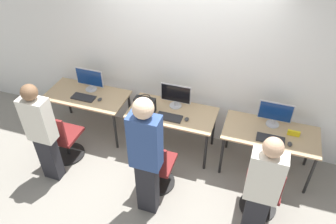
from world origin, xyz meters
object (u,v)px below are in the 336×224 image
object	(u,v)px
keyboard_left	(83,97)
person_right	(262,189)
mouse_center	(187,119)
person_center	(146,155)
office_chair_center	(156,168)
mouse_left	(100,99)
mouse_right	(290,144)
monitor_center	(176,95)
keyboard_center	(169,117)
monitor_left	(90,79)
keyboard_right	(271,139)
office_chair_left	(63,140)
monitor_right	(275,113)
handbag	(145,105)
office_chair_right	(262,193)
person_left	(42,131)

from	to	relation	value
keyboard_left	person_right	bearing A→B (deg)	-20.50
mouse_center	person_center	xyz separation A→B (m)	(-0.20, -1.06, 0.25)
office_chair_center	mouse_left	bearing A→B (deg)	148.21
mouse_right	person_right	bearing A→B (deg)	-106.47
monitor_center	person_center	size ratio (longest dim) A/B	0.26
monitor_center	keyboard_center	xyz separation A→B (m)	(0.00, -0.30, -0.18)
monitor_left	keyboard_right	world-z (taller)	monitor_left
monitor_center	office_chair_center	size ratio (longest dim) A/B	0.51
keyboard_center	monitor_center	bearing A→B (deg)	90.00
keyboard_center	person_right	distance (m)	1.70
monitor_center	person_right	distance (m)	1.89
office_chair_left	monitor_right	bearing A→B (deg)	17.30
keyboard_center	person_center	xyz separation A→B (m)	(0.05, -1.03, 0.25)
person_right	handbag	size ratio (longest dim) A/B	5.27
monitor_left	keyboard_left	bearing A→B (deg)	-90.00
keyboard_center	office_chair_right	xyz separation A→B (m)	(1.42, -0.63, -0.36)
mouse_left	office_chair_left	bearing A→B (deg)	-116.70
person_right	keyboard_center	bearing A→B (deg)	143.89
keyboard_left	person_center	xyz separation A→B (m)	(1.47, -1.07, 0.25)
keyboard_right	person_right	world-z (taller)	person_right
person_left	monitor_right	world-z (taller)	person_left
office_chair_left	keyboard_right	size ratio (longest dim) A/B	2.43
mouse_right	person_center	bearing A→B (deg)	-148.27
mouse_left	mouse_right	bearing A→B (deg)	-2.11
mouse_left	office_chair_center	world-z (taller)	office_chair_center
keyboard_center	monitor_left	bearing A→B (deg)	168.40
person_center	mouse_center	bearing A→B (deg)	79.51
person_right	person_center	bearing A→B (deg)	-178.79
office_chair_center	mouse_right	world-z (taller)	office_chair_center
mouse_center	mouse_right	size ratio (longest dim) A/B	1.00
office_chair_center	person_center	distance (m)	0.71
keyboard_left	person_center	bearing A→B (deg)	-36.10
office_chair_left	office_chair_center	world-z (taller)	same
office_chair_center	handbag	distance (m)	0.94
office_chair_left	monitor_center	bearing A→B (deg)	30.88
monitor_left	office_chair_left	distance (m)	1.03
monitor_left	mouse_center	world-z (taller)	monitor_left
person_left	office_chair_right	world-z (taller)	person_left
monitor_left	mouse_left	distance (m)	0.39
keyboard_left	person_right	distance (m)	2.97
office_chair_center	mouse_center	bearing A→B (deg)	72.51
monitor_center	mouse_center	xyz separation A→B (m)	(0.25, -0.27, -0.18)
mouse_left	person_right	size ratio (longest dim) A/B	0.06
mouse_left	mouse_right	world-z (taller)	same
monitor_left	person_center	size ratio (longest dim) A/B	0.26
monitor_center	mouse_right	bearing A→B (deg)	-11.43
keyboard_left	office_chair_right	size ratio (longest dim) A/B	0.41
keyboard_center	mouse_center	world-z (taller)	mouse_center
keyboard_center	person_right	bearing A→B (deg)	-36.11
office_chair_center	person_center	world-z (taller)	person_center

